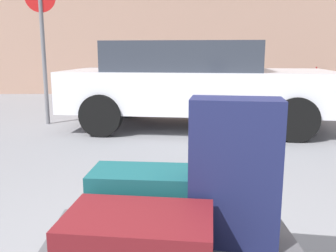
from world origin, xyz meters
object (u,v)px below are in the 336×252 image
suitcase_navy_rear_left (234,172)px  bollard_kerb_near (267,88)px  parked_car (194,82)px  duffel_bag_teal_front_left (146,199)px  bicycle_leaning (322,85)px  bollard_kerb_mid (316,88)px  suitcase_maroon_front_right (139,245)px  no_parking_sign (43,38)px

suitcase_navy_rear_left → bollard_kerb_near: (2.25, 7.53, -0.34)m
parked_car → suitcase_navy_rear_left: bearing=-92.3°
duffel_bag_teal_front_left → bicycle_leaning: size_ratio=0.32×
parked_car → bicycle_leaning: bearing=45.9°
bollard_kerb_mid → suitcase_maroon_front_right: bearing=-116.7°
suitcase_maroon_front_right → no_parking_sign: no_parking_sign is taller
suitcase_navy_rear_left → bicycle_leaning: bearing=74.0°
no_parking_sign → bicycle_leaning: bearing=29.6°
suitcase_navy_rear_left → no_parking_sign: bearing=126.0°
parked_car → bicycle_leaning: parked_car is taller
suitcase_maroon_front_right → bollard_kerb_mid: bearing=70.7°
suitcase_maroon_front_right → duffel_bag_teal_front_left: bearing=96.2°
suitcase_navy_rear_left → bicycle_leaning: (4.03, 8.45, -0.32)m
suitcase_navy_rear_left → parked_car: (0.18, 4.48, 0.07)m
suitcase_navy_rear_left → bollard_kerb_mid: suitcase_navy_rear_left is taller
bicycle_leaning → no_parking_sign: no_parking_sign is taller
duffel_bag_teal_front_left → parked_car: size_ratio=0.12×
parked_car → no_parking_sign: 2.69m
suitcase_navy_rear_left → parked_car: 4.48m
bicycle_leaning → bollard_kerb_near: bicycle_leaning is taller
suitcase_maroon_front_right → no_parking_sign: (-1.96, 5.08, 1.01)m
bicycle_leaning → suitcase_maroon_front_right: bearing=-117.1°
bollard_kerb_near → parked_car: bearing=-124.1°
duffel_bag_teal_front_left → bollard_kerb_mid: size_ratio=0.78×
bollard_kerb_near → no_parking_sign: no_parking_sign is taller
parked_car → bollard_kerb_near: bearing=55.9°
duffel_bag_teal_front_left → bollard_kerb_near: (2.68, 7.39, -0.14)m
duffel_bag_teal_front_left → suitcase_maroon_front_right: size_ratio=0.93×
suitcase_maroon_front_right → suitcase_navy_rear_left: bearing=39.0°
bicycle_leaning → no_parking_sign: bearing=-150.4°
bicycle_leaning → bollard_kerb_near: bearing=-152.7°
parked_car → no_parking_sign: bearing=172.7°
parked_car → bollard_kerb_near: 3.71m
no_parking_sign → parked_car: bearing=-7.3°
bicycle_leaning → no_parking_sign: size_ratio=0.73×
duffel_bag_teal_front_left → suitcase_maroon_front_right: bearing=-85.7°
duffel_bag_teal_front_left → suitcase_maroon_front_right: (-0.01, -0.42, -0.03)m
suitcase_maroon_front_right → parked_car: parked_car is taller
bollard_kerb_near → bollard_kerb_mid: (1.24, 0.00, 0.00)m
suitcase_maroon_front_right → parked_car: bearing=90.0°
duffel_bag_teal_front_left → parked_car: (0.61, 4.33, 0.26)m
suitcase_navy_rear_left → suitcase_maroon_front_right: size_ratio=1.17×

